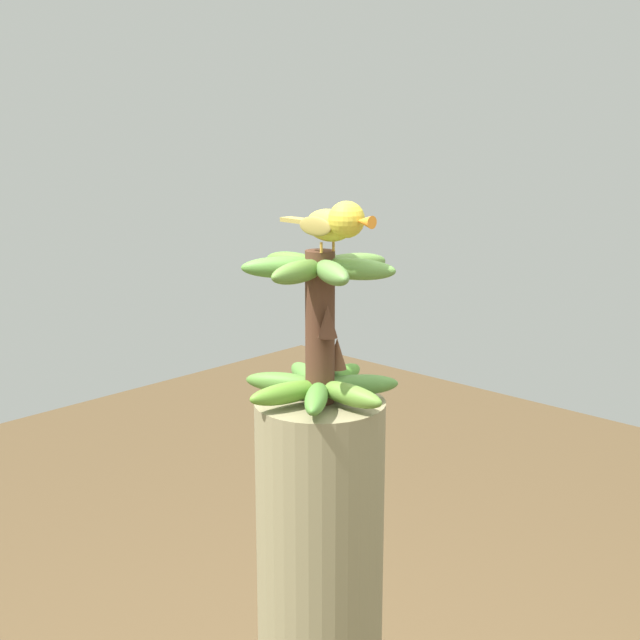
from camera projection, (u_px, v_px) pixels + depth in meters
The scene contains 2 objects.
banana_bunch at pixel (320, 328), 1.58m from camera, with size 0.29×0.30×0.29m.
perched_bird at pixel (335, 223), 1.50m from camera, with size 0.22×0.07×0.09m.
Camera 1 is at (-1.05, 1.11, 1.87)m, focal length 48.06 mm.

